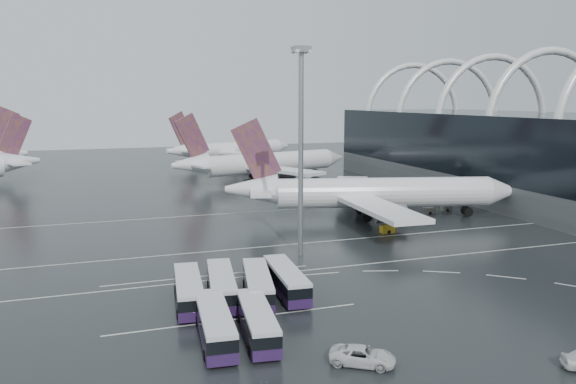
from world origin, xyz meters
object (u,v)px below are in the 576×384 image
object	(u,v)px
bus_row_far_b	(215,324)
gse_cart_belly_c	(387,229)
bus_row_near_a	(189,290)
bus_row_far_c	(257,321)
bus_row_near_c	(258,284)
bus_row_near_d	(286,280)
gse_cart_belly_a	(394,218)
van_curve_a	(363,356)
airliner_gate_c	(230,150)
floodlight_mast	(301,127)
bus_row_near_b	(221,285)
gse_cart_belly_b	(429,211)
airliner_main	(369,193)
gse_cart_belly_d	(446,208)
airliner_gate_b	(262,164)

from	to	relation	value
bus_row_far_b	gse_cart_belly_c	world-z (taller)	bus_row_far_b
bus_row_far_b	bus_row_near_a	bearing A→B (deg)	9.70
bus_row_far_c	gse_cart_belly_c	world-z (taller)	bus_row_far_c
bus_row_far_c	gse_cart_belly_c	xyz separation A→B (m)	(33.92, 35.43, -1.00)
bus_row_near_c	gse_cart_belly_c	xyz separation A→B (m)	(30.90, 24.79, -1.09)
bus_row_near_d	gse_cart_belly_a	size ratio (longest dim) A/B	6.53
bus_row_far_b	van_curve_a	size ratio (longest dim) A/B	2.18
airliner_gate_c	floodlight_mast	world-z (taller)	floodlight_mast
bus_row_near_b	gse_cart_belly_b	xyz separation A→B (m)	(51.28, 35.79, -1.09)
airliner_main	bus_row_far_b	bearing A→B (deg)	-116.57
bus_row_far_c	bus_row_near_c	bearing A→B (deg)	-9.01
bus_row_far_b	gse_cart_belly_d	distance (m)	77.08
floodlight_mast	gse_cart_belly_c	distance (m)	28.56
gse_cart_belly_b	bus_row_near_b	bearing A→B (deg)	-145.09
airliner_main	gse_cart_belly_c	distance (m)	13.15
airliner_main	gse_cart_belly_b	world-z (taller)	airliner_main
airliner_main	bus_row_near_a	xyz separation A→B (m)	(-41.45, -36.28, -3.28)
bus_row_near_c	gse_cart_belly_b	size ratio (longest dim) A/B	5.53
airliner_main	airliner_gate_b	bearing A→B (deg)	110.09
airliner_gate_c	bus_row_far_b	world-z (taller)	airliner_gate_c
airliner_gate_c	bus_row_far_b	xyz separation A→B (m)	(-35.90, -149.85, -3.14)
bus_row_far_c	bus_row_far_b	bearing A→B (deg)	89.00
bus_row_near_d	airliner_gate_c	bearing A→B (deg)	-6.26
gse_cart_belly_a	gse_cart_belly_b	xyz separation A→B (m)	(10.06, 3.68, 0.11)
bus_row_near_a	gse_cart_belly_c	size ratio (longest dim) A/B	5.46
bus_row_far_c	gse_cart_belly_d	size ratio (longest dim) A/B	5.71
bus_row_near_b	bus_row_near_d	size ratio (longest dim) A/B	1.01
airliner_gate_b	airliner_main	bearing A→B (deg)	-98.88
bus_row_near_d	bus_row_far_b	distance (m)	15.30
airliner_gate_b	bus_row_near_a	bearing A→B (deg)	-125.69
airliner_gate_c	bus_row_near_d	bearing A→B (deg)	-123.24
gse_cart_belly_b	bus_row_near_c	bearing A→B (deg)	-141.95
gse_cart_belly_c	gse_cart_belly_d	size ratio (longest dim) A/B	1.09
bus_row_near_c	bus_row_near_a	bearing A→B (deg)	96.43
bus_row_near_c	van_curve_a	xyz separation A→B (m)	(4.34, -19.34, -0.91)
bus_row_near_c	bus_row_near_d	bearing A→B (deg)	-70.00
bus_row_near_a	gse_cart_belly_d	distance (m)	71.57
floodlight_mast	bus_row_near_b	bearing A→B (deg)	-135.72
bus_row_near_a	bus_row_near_d	xyz separation A→B (m)	(11.90, -0.08, 0.00)
airliner_gate_b	bus_row_far_b	bearing A→B (deg)	-123.23
airliner_gate_b	airliner_gate_c	distance (m)	45.99
airliner_gate_b	bus_row_far_b	distance (m)	109.55
airliner_main	gse_cart_belly_d	xyz separation A→B (m)	(19.21, 1.67, -4.42)
bus_row_near_a	bus_row_near_d	size ratio (longest dim) A/B	1.00
airliner_main	bus_row_near_a	world-z (taller)	airliner_main
airliner_gate_c	gse_cart_belly_b	xyz separation A→B (m)	(18.43, -102.91, -4.22)
bus_row_near_b	van_curve_a	size ratio (longest dim) A/B	2.22
bus_row_near_d	van_curve_a	world-z (taller)	bus_row_near_d
floodlight_mast	gse_cart_belly_b	distance (m)	45.49
bus_row_near_b	bus_row_near_d	distance (m)	7.95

